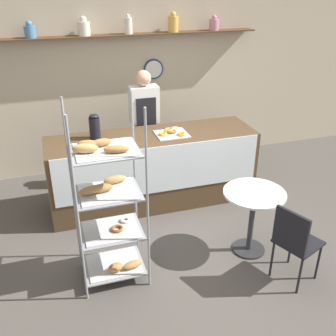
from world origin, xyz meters
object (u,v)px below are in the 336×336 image
at_px(person_worker, 145,124).
at_px(cafe_table, 253,207).
at_px(pastry_rack, 108,204).
at_px(cafe_chair, 294,239).
at_px(coffee_carafe, 95,127).
at_px(donut_tray_counter, 171,132).

height_order(person_worker, cafe_table, person_worker).
bearing_deg(pastry_rack, person_worker, 65.96).
relative_size(cafe_chair, coffee_carafe, 2.70).
distance_m(pastry_rack, cafe_table, 1.56).
relative_size(pastry_rack, donut_tray_counter, 4.62).
relative_size(pastry_rack, person_worker, 1.11).
xyz_separation_m(cafe_table, coffee_carafe, (-1.44, 1.47, 0.56)).
height_order(coffee_carafe, donut_tray_counter, coffee_carafe).
height_order(cafe_table, cafe_chair, cafe_chair).
bearing_deg(donut_tray_counter, coffee_carafe, 171.78).
relative_size(cafe_chair, donut_tray_counter, 2.13).
xyz_separation_m(pastry_rack, coffee_carafe, (0.09, 1.42, 0.26)).
distance_m(cafe_table, cafe_chair, 0.59).
relative_size(pastry_rack, cafe_chair, 2.17).
bearing_deg(cafe_chair, cafe_table, -8.31).
height_order(cafe_chair, coffee_carafe, coffee_carafe).
relative_size(person_worker, donut_tray_counter, 4.16).
height_order(person_worker, coffee_carafe, person_worker).
relative_size(pastry_rack, cafe_table, 2.47).
bearing_deg(pastry_rack, coffee_carafe, 86.51).
xyz_separation_m(person_worker, cafe_chair, (0.85, -2.46, -0.40)).
bearing_deg(donut_tray_counter, cafe_chair, -71.53).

